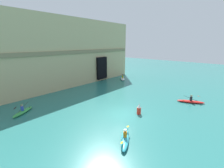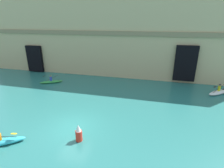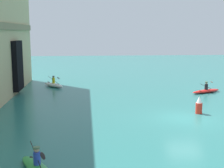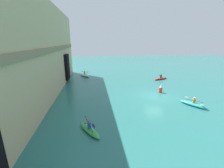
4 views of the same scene
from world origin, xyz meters
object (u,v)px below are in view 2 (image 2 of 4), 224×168
kayak_green (51,81)px  kayak_white (218,92)px  kayak_cyan (0,142)px  marker_buoy (79,133)px

kayak_green → kayak_white: bearing=152.4°
kayak_cyan → marker_buoy: (5.21, 1.82, 0.37)m
kayak_green → kayak_white: 21.58m
kayak_cyan → kayak_white: size_ratio=1.08×
kayak_cyan → kayak_white: bearing=5.2°
kayak_cyan → marker_buoy: bearing=-13.5°
kayak_green → marker_buoy: (9.04, -10.57, 0.39)m
kayak_cyan → marker_buoy: marker_buoy is taller
kayak_green → marker_buoy: bearing=99.1°
kayak_white → marker_buoy: bearing=-176.8°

